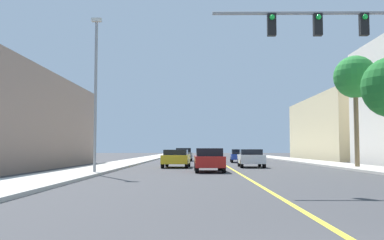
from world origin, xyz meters
name	(u,v)px	position (x,y,z in m)	size (l,w,h in m)	color
ground	(220,162)	(0.00, 42.00, 0.00)	(192.00, 192.00, 0.00)	#38383A
sidewalk_left	(132,161)	(-9.32, 42.00, 0.07)	(3.36, 168.00, 0.15)	#B2ADA3
sidewalk_right	(309,162)	(9.32, 42.00, 0.07)	(3.36, 168.00, 0.15)	#B2ADA3
lane_marking_center	(220,162)	(0.00, 42.00, 0.00)	(0.16, 144.00, 0.01)	yellow
building_right_far	(371,129)	(20.90, 54.58, 4.12)	(16.52, 24.69, 8.23)	beige
street_lamp	(96,87)	(-8.14, 19.94, 4.92)	(0.56, 0.28, 8.68)	gray
palm_far	(355,78)	(9.11, 27.40, 6.59)	(3.09, 3.09, 8.07)	brown
car_white	(251,158)	(1.71, 29.50, 0.73)	(1.96, 4.12, 1.38)	white
car_red	(209,159)	(-1.70, 22.89, 0.77)	(1.87, 4.31, 1.46)	red
car_yellow	(176,158)	(-4.03, 28.99, 0.72)	(2.10, 4.16, 1.36)	gold
car_blue	(239,156)	(1.96, 41.33, 0.72)	(2.02, 4.59, 1.36)	#1E389E
car_gray	(184,154)	(-3.98, 46.20, 0.77)	(1.96, 3.90, 1.49)	slate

